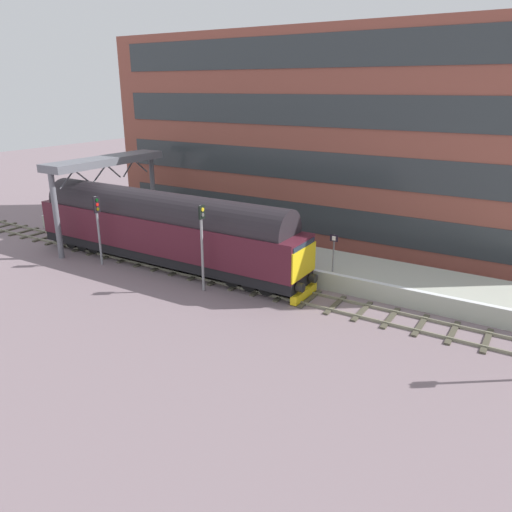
{
  "coord_description": "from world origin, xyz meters",
  "views": [
    {
      "loc": [
        -21.7,
        -12.18,
        10.58
      ],
      "look_at": [
        0.2,
        1.3,
        1.75
      ],
      "focal_mm": 34.65,
      "sensor_mm": 36.0,
      "label": 1
    }
  ],
  "objects_px": {
    "diesel_locomotive": "(163,227)",
    "signal_post_mid": "(202,239)",
    "platform_number_sign": "(334,248)",
    "signal_post_far": "(98,221)"
  },
  "relations": [
    {
      "from": "signal_post_far",
      "to": "diesel_locomotive",
      "type": "bearing_deg",
      "value": -61.46
    },
    {
      "from": "diesel_locomotive",
      "to": "signal_post_mid",
      "type": "relative_size",
      "value": 4.11
    },
    {
      "from": "platform_number_sign",
      "to": "diesel_locomotive",
      "type": "bearing_deg",
      "value": 101.02
    },
    {
      "from": "signal_post_mid",
      "to": "signal_post_far",
      "type": "xyz_separation_m",
      "value": [
        0.0,
        7.99,
        -0.15
      ]
    },
    {
      "from": "signal_post_mid",
      "to": "platform_number_sign",
      "type": "relative_size",
      "value": 2.28
    },
    {
      "from": "diesel_locomotive",
      "to": "signal_post_far",
      "type": "bearing_deg",
      "value": 118.54
    },
    {
      "from": "diesel_locomotive",
      "to": "signal_post_far",
      "type": "height_order",
      "value": "diesel_locomotive"
    },
    {
      "from": "diesel_locomotive",
      "to": "platform_number_sign",
      "type": "xyz_separation_m",
      "value": [
        2.02,
        -10.36,
        -0.1
      ]
    },
    {
      "from": "signal_post_mid",
      "to": "signal_post_far",
      "type": "distance_m",
      "value": 8.0
    },
    {
      "from": "diesel_locomotive",
      "to": "platform_number_sign",
      "type": "bearing_deg",
      "value": -78.98
    }
  ]
}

